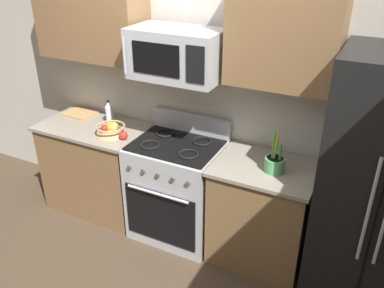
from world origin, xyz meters
name	(u,v)px	position (x,y,z in m)	size (l,w,h in m)	color
ground_plane	(138,279)	(0.00, 0.00, 0.00)	(16.00, 16.00, 0.00)	#473828
wall_back	(196,89)	(0.00, 1.08, 1.30)	(8.00, 0.10, 2.60)	beige
counter_left	(98,167)	(-0.90, 0.70, 0.46)	(1.02, 0.62, 0.91)	olive
range_oven	(177,188)	(0.00, 0.70, 0.47)	(0.76, 0.66, 1.09)	#B2B5BA
counter_right	(261,214)	(0.79, 0.70, 0.46)	(0.80, 0.62, 0.91)	olive
refrigerator	(380,190)	(1.61, 0.68, 0.95)	(0.80, 0.73, 1.90)	black
microwave	(176,54)	(0.00, 0.73, 1.69)	(0.72, 0.44, 0.39)	#B2B5BA
upper_cabinets_left	(91,12)	(-0.90, 0.86, 1.92)	(1.01, 0.34, 0.79)	olive
upper_cabinets_right	(285,31)	(0.79, 0.86, 1.92)	(0.79, 0.34, 0.79)	olive
utensil_crock	(275,163)	(0.86, 0.66, 0.98)	(0.15, 0.15, 0.31)	#59AD66
fruit_basket	(111,129)	(-0.62, 0.62, 0.96)	(0.26, 0.26, 0.12)	tan
apple_loose	(123,135)	(-0.47, 0.60, 0.95)	(0.08, 0.08, 0.08)	red
cutting_board	(80,113)	(-1.19, 0.87, 0.92)	(0.30, 0.24, 0.02)	tan
bottle_vinegar	(109,113)	(-0.78, 0.82, 1.02)	(0.07, 0.07, 0.23)	silver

